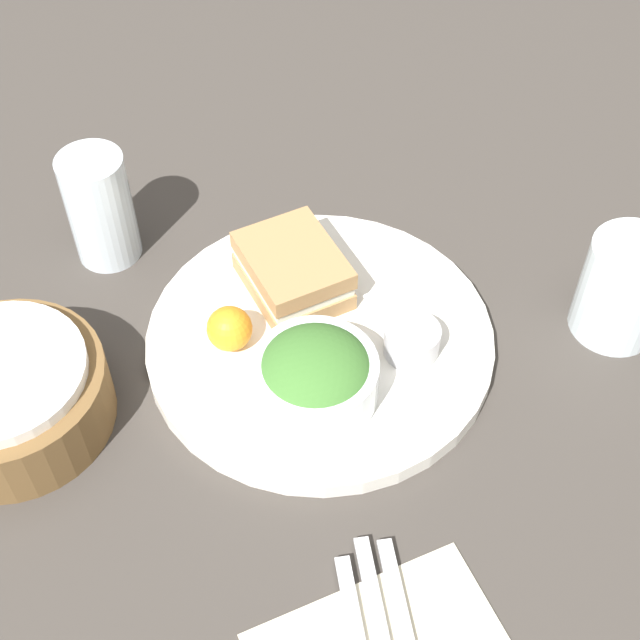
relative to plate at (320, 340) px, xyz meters
The scene contains 9 objects.
ground_plane 0.01m from the plate, ahead, with size 4.00×4.00×0.00m, color #3D3833.
plate is the anchor object (origin of this frame).
sandwich 0.07m from the plate, ahead, with size 0.11×0.09×0.05m.
salad_bowl 0.08m from the plate, 152.98° to the left, with size 0.11×0.11×0.06m.
dressing_cup 0.09m from the plate, 127.37° to the right, with size 0.05×0.05×0.03m, color #B7B7BC.
orange_wedge 0.09m from the plate, 73.97° to the left, with size 0.04×0.04×0.04m, color orange.
drink_glass 0.26m from the plate, 35.99° to the left, with size 0.07×0.07×0.12m, color silver.
bread_basket 0.28m from the plate, 83.12° to the left, with size 0.18×0.18×0.07m.
water_glass 0.29m from the plate, 108.37° to the right, with size 0.08×0.08×0.10m, color silver.
Camera 1 is at (-0.49, 0.22, 0.66)m, focal length 50.00 mm.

